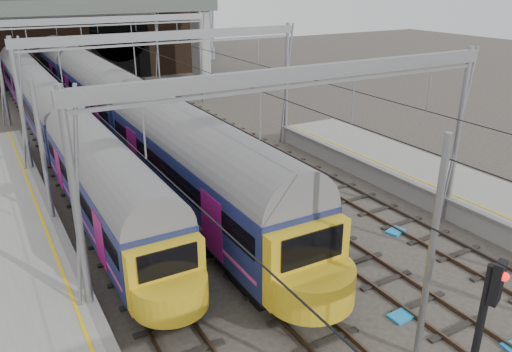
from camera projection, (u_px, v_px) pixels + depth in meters
tracks at (225, 201)px, 25.57m from camera, size 14.40×80.00×0.22m
overhead_line at (172, 55)px, 28.40m from camera, size 16.80×80.00×8.00m
retaining_wall at (85, 41)px, 54.46m from camera, size 28.00×2.75×9.00m
overbridge at (80, 17)px, 47.95m from camera, size 28.00×3.00×9.25m
train_main at (77, 76)px, 44.09m from camera, size 3.07×70.98×5.19m
train_second at (50, 112)px, 33.34m from camera, size 2.59×44.92×4.52m
signal_near_centre at (480, 339)px, 10.85m from camera, size 0.41×0.48×5.27m
equip_cover_b at (401, 316)px, 16.73m from camera, size 0.84×0.61×0.09m
equip_cover_c at (396, 231)px, 22.39m from camera, size 0.98×0.81×0.10m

